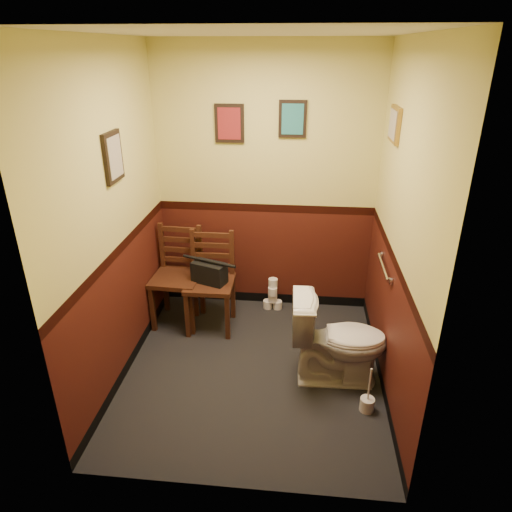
{
  "coord_description": "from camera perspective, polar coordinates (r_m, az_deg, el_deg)",
  "views": [
    {
      "loc": [
        0.36,
        -3.24,
        2.61
      ],
      "look_at": [
        0.0,
        0.25,
        1.0
      ],
      "focal_mm": 32.0,
      "sensor_mm": 36.0,
      "label": 1
    }
  ],
  "objects": [
    {
      "name": "framed_print_right",
      "position": [
        3.95,
        16.94,
        15.47
      ],
      "size": [
        0.04,
        0.34,
        0.28
      ],
      "color": "olive",
      "rests_on": "wall_right"
    },
    {
      "name": "framed_print_back_a",
      "position": [
        4.53,
        -3.35,
        16.21
      ],
      "size": [
        0.28,
        0.04,
        0.36
      ],
      "color": "black",
      "rests_on": "wall_back"
    },
    {
      "name": "framed_print_back_b",
      "position": [
        4.47,
        4.6,
        16.71
      ],
      "size": [
        0.26,
        0.04,
        0.34
      ],
      "color": "black",
      "rests_on": "wall_back"
    },
    {
      "name": "ceiling",
      "position": [
        3.26,
        -0.5,
        26.19
      ],
      "size": [
        2.2,
        2.4,
        0.0
      ],
      "primitive_type": "cube",
      "rotation": [
        3.14,
        0.0,
        0.0
      ],
      "color": "silver",
      "rests_on": "ground"
    },
    {
      "name": "wall_front",
      "position": [
        2.43,
        -3.5,
        -6.72
      ],
      "size": [
        2.2,
        0.0,
        2.7
      ],
      "primitive_type": "cube",
      "rotation": [
        -1.57,
        0.0,
        0.0
      ],
      "color": "#3E140D",
      "rests_on": "ground"
    },
    {
      "name": "handbag",
      "position": [
        4.46,
        -5.85,
        -2.05
      ],
      "size": [
        0.37,
        0.27,
        0.24
      ],
      "rotation": [
        0.0,
        0.0,
        -0.35
      ],
      "color": "black",
      "rests_on": "chair_right"
    },
    {
      "name": "grab_bar",
      "position": [
        3.93,
        15.69,
        -1.32
      ],
      "size": [
        0.05,
        0.56,
        0.06
      ],
      "color": "silver",
      "rests_on": "wall_right"
    },
    {
      "name": "toilet_brush",
      "position": [
        3.86,
        13.72,
        -17.47
      ],
      "size": [
        0.11,
        0.11,
        0.4
      ],
      "color": "silver",
      "rests_on": "floor"
    },
    {
      "name": "wall_back",
      "position": [
        4.63,
        1.21,
        8.85
      ],
      "size": [
        2.2,
        0.0,
        2.7
      ],
      "primitive_type": "cube",
      "rotation": [
        1.57,
        0.0,
        0.0
      ],
      "color": "#3E140D",
      "rests_on": "ground"
    },
    {
      "name": "floor",
      "position": [
        4.18,
        -0.36,
        -14.01
      ],
      "size": [
        2.2,
        2.4,
        0.0
      ],
      "primitive_type": "cube",
      "color": "black",
      "rests_on": "ground"
    },
    {
      "name": "chair_right",
      "position": [
        4.55,
        -5.68,
        -3.22
      ],
      "size": [
        0.46,
        0.46,
        0.98
      ],
      "rotation": [
        0.0,
        0.0,
        0.01
      ],
      "color": "#3D1E12",
      "rests_on": "floor"
    },
    {
      "name": "chair_left",
      "position": [
        4.68,
        -9.75,
        -2.5
      ],
      "size": [
        0.49,
        0.49,
        1.0
      ],
      "rotation": [
        0.0,
        0.0,
        -0.05
      ],
      "color": "#3D1E12",
      "rests_on": "floor"
    },
    {
      "name": "toilet",
      "position": [
        3.92,
        10.27,
        -10.34
      ],
      "size": [
        0.81,
        0.47,
        0.78
      ],
      "primitive_type": "imported",
      "rotation": [
        0.0,
        0.0,
        1.6
      ],
      "color": "white",
      "rests_on": "floor"
    },
    {
      "name": "framed_print_left",
      "position": [
        3.72,
        -17.41,
        11.73
      ],
      "size": [
        0.04,
        0.3,
        0.38
      ],
      "color": "black",
      "rests_on": "wall_left"
    },
    {
      "name": "tp_stack",
      "position": [
        4.97,
        2.1,
        -5.04
      ],
      "size": [
        0.21,
        0.13,
        0.36
      ],
      "color": "silver",
      "rests_on": "floor"
    },
    {
      "name": "wall_right",
      "position": [
        3.56,
        17.49,
        2.7
      ],
      "size": [
        0.0,
        2.4,
        2.7
      ],
      "primitive_type": "cube",
      "rotation": [
        1.57,
        0.0,
        -1.57
      ],
      "color": "#3E140D",
      "rests_on": "ground"
    },
    {
      "name": "wall_left",
      "position": [
        3.77,
        -17.3,
        3.96
      ],
      "size": [
        0.0,
        2.4,
        2.7
      ],
      "primitive_type": "cube",
      "rotation": [
        1.57,
        0.0,
        1.57
      ],
      "color": "#3E140D",
      "rests_on": "ground"
    }
  ]
}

